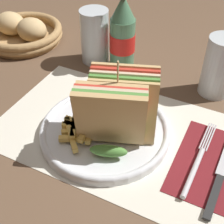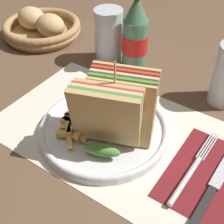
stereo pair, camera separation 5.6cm
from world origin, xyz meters
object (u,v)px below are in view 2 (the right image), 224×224
(plate_main, at_px, (106,130))
(glass_far, at_px, (109,36))
(club_sandwich, at_px, (115,110))
(coke_bottle_near, at_px, (135,36))
(bread_basket, at_px, (42,27))
(fork, at_px, (190,173))
(knife, at_px, (218,179))

(plate_main, xyz_separation_m, glass_far, (-0.14, 0.22, 0.05))
(club_sandwich, height_order, coke_bottle_near, coke_bottle_near)
(club_sandwich, distance_m, bread_basket, 0.45)
(fork, bearing_deg, coke_bottle_near, 138.75)
(plate_main, bearing_deg, bread_basket, 149.16)
(bread_basket, bearing_deg, plate_main, -30.84)
(fork, bearing_deg, plate_main, -179.20)
(knife, bearing_deg, club_sandwich, -172.71)
(plate_main, bearing_deg, fork, -0.69)
(fork, height_order, knife, fork)
(club_sandwich, xyz_separation_m, coke_bottle_near, (-0.10, 0.22, 0.01))
(club_sandwich, xyz_separation_m, bread_basket, (-0.39, 0.22, -0.05))
(plate_main, relative_size, club_sandwich, 1.57)
(coke_bottle_near, distance_m, bread_basket, 0.30)
(knife, xyz_separation_m, bread_basket, (-0.57, 0.20, 0.02))
(coke_bottle_near, bearing_deg, bread_basket, -179.60)
(glass_far, bearing_deg, bread_basket, -179.68)
(club_sandwich, height_order, bread_basket, club_sandwich)
(knife, distance_m, bread_basket, 0.61)
(club_sandwich, height_order, knife, club_sandwich)
(glass_far, distance_m, bread_basket, 0.22)
(fork, relative_size, glass_far, 1.42)
(plate_main, height_order, fork, plate_main)
(coke_bottle_near, height_order, glass_far, coke_bottle_near)
(bread_basket, bearing_deg, coke_bottle_near, 0.40)
(club_sandwich, relative_size, bread_basket, 0.72)
(plate_main, bearing_deg, knife, 3.51)
(glass_far, xyz_separation_m, bread_basket, (-0.22, -0.00, -0.04))
(glass_far, bearing_deg, knife, -30.34)
(coke_bottle_near, bearing_deg, fork, -42.74)
(coke_bottle_near, bearing_deg, club_sandwich, -67.00)
(club_sandwich, xyz_separation_m, glass_far, (-0.17, 0.22, -0.01))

